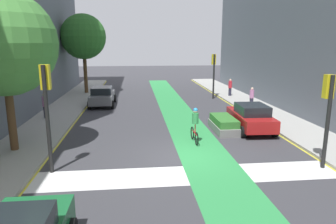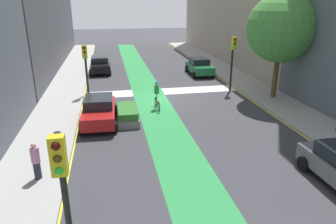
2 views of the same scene
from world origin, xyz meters
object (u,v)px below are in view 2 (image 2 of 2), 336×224
object	(u,v)px
traffic_signal_near_left	(233,54)
car_red_right_far	(99,110)
car_black_right_near	(100,65)
car_green_left_near	(199,66)
traffic_signal_far_right	(63,183)
pedestrian_sidewalk_right_a	(36,161)
median_planter	(127,115)
cyclist_in_lane	(157,95)
traffic_signal_near_right	(85,61)
street_tree_near	(281,28)

from	to	relation	value
traffic_signal_near_left	car_red_right_far	xyz separation A→B (m)	(10.12, 4.97, -2.18)
car_black_right_near	car_green_left_near	size ratio (longest dim) A/B	1.00
traffic_signal_far_right	car_green_left_near	bearing A→B (deg)	-113.96
pedestrian_sidewalk_right_a	median_planter	bearing A→B (deg)	-123.50
car_green_left_near	cyclist_in_lane	size ratio (longest dim) A/B	2.27
traffic_signal_near_right	cyclist_in_lane	world-z (taller)	traffic_signal_near_right
traffic_signal_far_right	pedestrian_sidewalk_right_a	distance (m)	5.72
traffic_signal_far_right	car_green_left_near	size ratio (longest dim) A/B	0.98
car_green_left_near	car_red_right_far	distance (m)	14.62
car_black_right_near	cyclist_in_lane	size ratio (longest dim) A/B	2.28
traffic_signal_near_left	traffic_signal_far_right	size ratio (longest dim) A/B	1.04
traffic_signal_near_right	street_tree_near	distance (m)	13.93
car_green_left_near	pedestrian_sidewalk_right_a	distance (m)	20.78
traffic_signal_far_right	car_green_left_near	distance (m)	24.42
car_green_left_near	car_red_right_far	world-z (taller)	same
median_planter	street_tree_near	bearing A→B (deg)	-167.06
traffic_signal_near_left	car_red_right_far	distance (m)	11.49
car_green_left_near	pedestrian_sidewalk_right_a	world-z (taller)	pedestrian_sidewalk_right_a
cyclist_in_lane	median_planter	size ratio (longest dim) A/B	0.66
car_black_right_near	street_tree_near	distance (m)	17.47
pedestrian_sidewalk_right_a	traffic_signal_near_left	bearing A→B (deg)	-138.75
traffic_signal_near_left	traffic_signal_far_right	xyz separation A→B (m)	(10.64, 15.98, -0.10)
traffic_signal_far_right	traffic_signal_near_right	bearing A→B (deg)	-88.64
traffic_signal_near_left	street_tree_near	bearing A→B (deg)	133.65
pedestrian_sidewalk_right_a	traffic_signal_near_right	bearing A→B (deg)	-96.97
traffic_signal_near_left	car_green_left_near	distance (m)	6.67
traffic_signal_near_right	car_red_right_far	distance (m)	6.05
cyclist_in_lane	median_planter	bearing A→B (deg)	42.41
traffic_signal_near_right	cyclist_in_lane	bearing A→B (deg)	141.33
traffic_signal_far_right	street_tree_near	size ratio (longest dim) A/B	0.57
car_red_right_far	cyclist_in_lane	world-z (taller)	cyclist_in_lane
traffic_signal_far_right	cyclist_in_lane	distance (m)	13.78
traffic_signal_near_right	traffic_signal_near_left	distance (m)	11.06
traffic_signal_near_right	pedestrian_sidewalk_right_a	bearing A→B (deg)	83.03
car_red_right_far	cyclist_in_lane	bearing A→B (deg)	-152.31
cyclist_in_lane	traffic_signal_far_right	bearing A→B (deg)	71.86
street_tree_near	car_black_right_near	bearing A→B (deg)	-42.12
traffic_signal_far_right	cyclist_in_lane	bearing A→B (deg)	-108.14
car_black_right_near	traffic_signal_near_right	bearing A→B (deg)	84.42
traffic_signal_near_left	pedestrian_sidewalk_right_a	size ratio (longest dim) A/B	2.73
car_green_left_near	pedestrian_sidewalk_right_a	bearing A→B (deg)	55.75
traffic_signal_near_right	car_red_right_far	size ratio (longest dim) A/B	0.90
traffic_signal_near_left	car_green_left_near	xyz separation A→B (m)	(0.76, -6.25, -2.18)
car_black_right_near	pedestrian_sidewalk_right_a	size ratio (longest dim) A/B	2.71
traffic_signal_near_left	traffic_signal_far_right	distance (m)	19.20
cyclist_in_lane	car_green_left_near	bearing A→B (deg)	-121.28
cyclist_in_lane	pedestrian_sidewalk_right_a	bearing A→B (deg)	52.52
car_green_left_near	street_tree_near	distance (m)	10.16
traffic_signal_near_right	median_planter	xyz separation A→B (m)	(-2.54, 5.64, -2.30)
traffic_signal_near_left	traffic_signal_far_right	bearing A→B (deg)	56.34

